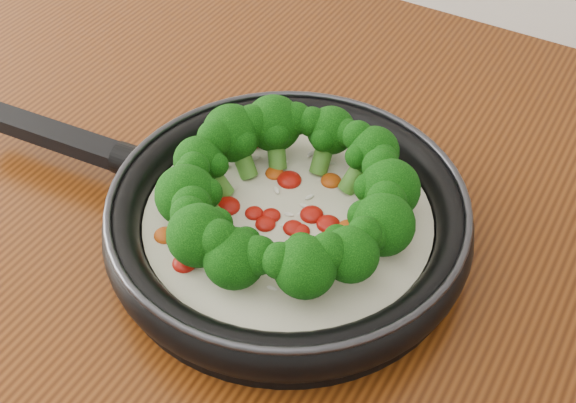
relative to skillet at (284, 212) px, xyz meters
The scene contains 1 object.
skillet is the anchor object (origin of this frame).
Camera 1 is at (0.32, 0.65, 1.39)m, focal length 46.74 mm.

